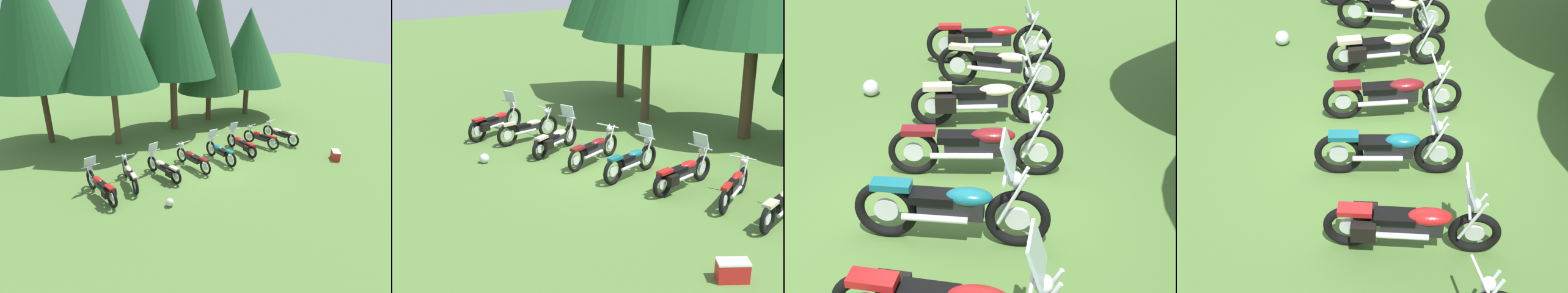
% 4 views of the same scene
% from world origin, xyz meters
% --- Properties ---
extents(ground_plane, '(80.00, 80.00, 0.00)m').
position_xyz_m(ground_plane, '(0.00, 0.00, 0.00)').
color(ground_plane, '#4C7033').
extents(motorcycle_0, '(0.99, 2.37, 1.39)m').
position_xyz_m(motorcycle_0, '(-4.75, -1.10, 0.49)').
color(motorcycle_0, black).
rests_on(motorcycle_0, ground_plane).
extents(motorcycle_1, '(0.77, 2.29, 1.02)m').
position_xyz_m(motorcycle_1, '(-3.58, -0.55, 0.45)').
color(motorcycle_1, black).
rests_on(motorcycle_1, ground_plane).
extents(motorcycle_2, '(0.99, 2.13, 1.35)m').
position_xyz_m(motorcycle_2, '(-2.17, -0.52, 0.45)').
color(motorcycle_2, black).
rests_on(motorcycle_2, ground_plane).
extents(motorcycle_3, '(0.90, 2.27, 0.99)m').
position_xyz_m(motorcycle_3, '(-0.73, -0.16, 0.45)').
color(motorcycle_3, black).
rests_on(motorcycle_3, ground_plane).
extents(motorcycle_4, '(0.68, 2.19, 1.37)m').
position_xyz_m(motorcycle_4, '(0.71, -0.01, 0.47)').
color(motorcycle_4, black).
rests_on(motorcycle_4, ground_plane).
extents(dropped_helmet, '(0.28, 0.28, 0.28)m').
position_xyz_m(dropped_helmet, '(-2.69, -2.64, 0.14)').
color(dropped_helmet, silver).
rests_on(dropped_helmet, ground_plane).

